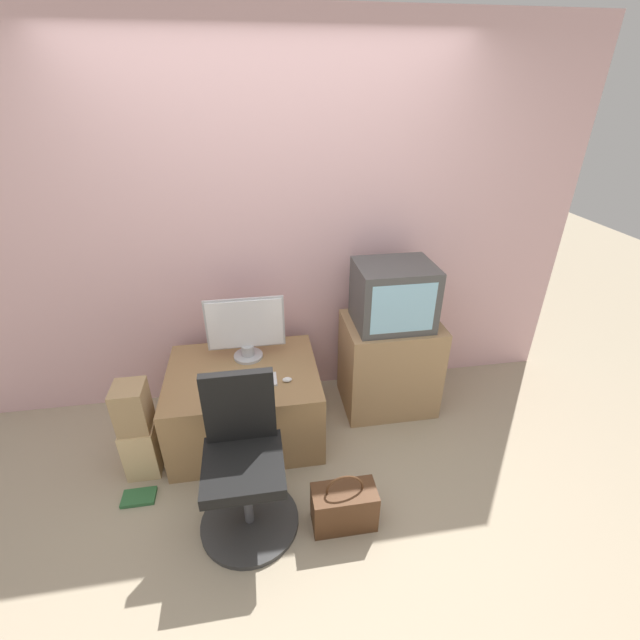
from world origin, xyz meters
name	(u,v)px	position (x,y,z in m)	size (l,w,h in m)	color
ground_plane	(305,523)	(0.00, 0.00, 0.00)	(12.00, 12.00, 0.00)	tan
wall_back	(276,232)	(0.00, 1.32, 1.30)	(4.40, 0.05, 2.60)	beige
desk	(245,402)	(-0.30, 0.80, 0.26)	(1.00, 0.79, 0.53)	#937047
side_stand	(389,364)	(0.77, 0.96, 0.36)	(0.67, 0.51, 0.72)	#A37F56
main_monitor	(246,329)	(-0.26, 0.97, 0.76)	(0.52, 0.20, 0.45)	#B2B2B7
keyboard	(248,382)	(-0.27, 0.67, 0.54)	(0.37, 0.14, 0.01)	silver
mouse	(287,380)	(-0.02, 0.64, 0.54)	(0.06, 0.04, 0.03)	silver
crt_tv	(393,295)	(0.75, 0.95, 0.94)	(0.52, 0.43, 0.44)	#474747
office_chair	(245,469)	(-0.30, 0.10, 0.38)	(0.55, 0.55, 0.92)	#333333
cardboard_box_lower	(143,447)	(-0.96, 0.58, 0.18)	(0.20, 0.24, 0.35)	#D1B27F
cardboard_box_upper	(132,407)	(-0.96, 0.58, 0.50)	(0.19, 0.21, 0.30)	#A3845B
handbag	(344,507)	(0.22, -0.03, 0.13)	(0.36, 0.18, 0.38)	#4C2D19
book	(139,497)	(-0.96, 0.33, 0.01)	(0.19, 0.12, 0.02)	#2D6638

